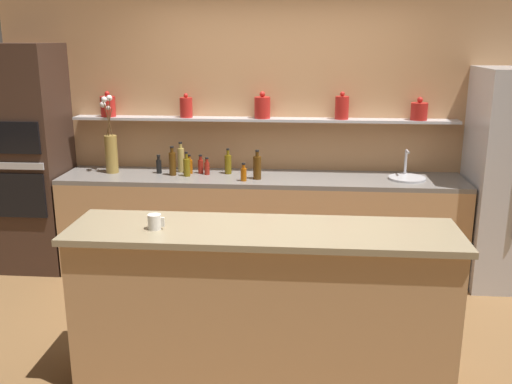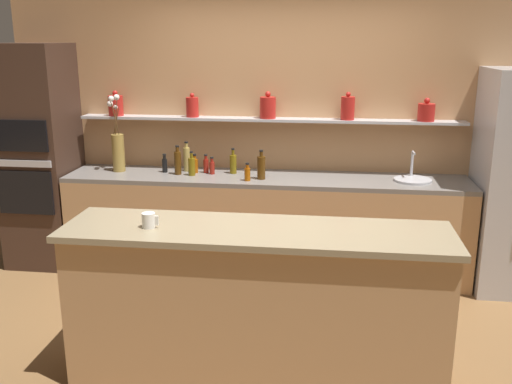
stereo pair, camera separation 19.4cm
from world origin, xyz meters
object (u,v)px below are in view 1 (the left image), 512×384
flower_vase (111,148)px  oven_tower (31,159)px  bottle_sauce_3 (159,165)px  bottle_spirit_5 (257,167)px  bottle_spirit_1 (181,159)px  bottle_sauce_2 (201,166)px  bottle_sauce_9 (244,174)px  sink_fixture (407,177)px  bottle_sauce_6 (207,167)px  coffee_mug (155,222)px  bottle_oil_4 (228,164)px  bottle_sauce_0 (189,166)px  bottle_oil_7 (187,167)px  bottle_spirit_8 (172,163)px

flower_vase → oven_tower: bearing=-176.7°
bottle_sauce_3 → bottle_spirit_5: size_ratio=0.66×
bottle_spirit_1 → bottle_sauce_2: 0.20m
oven_tower → bottle_spirit_5: bearing=-2.6°
bottle_spirit_5 → bottle_sauce_9: bottle_spirit_5 is taller
bottle_spirit_1 → bottle_sauce_2: bottle_spirit_1 is taller
oven_tower → bottle_sauce_9: (2.01, -0.17, -0.06)m
bottle_spirit_1 → bottle_sauce_2: (0.19, -0.05, -0.05)m
sink_fixture → bottle_spirit_1: bearing=176.8°
oven_tower → bottle_spirit_1: (1.39, 0.13, -0.00)m
bottle_sauce_6 → coffee_mug: coffee_mug is taller
bottle_sauce_6 → sink_fixture: bearing=-0.9°
bottle_spirit_1 → coffee_mug: 1.95m
coffee_mug → sink_fixture: bearing=45.1°
bottle_spirit_1 → bottle_oil_4: 0.45m
bottle_sauce_0 → bottle_sauce_3: bearing=-177.0°
bottle_sauce_2 → oven_tower: bearing=-177.0°
bottle_spirit_1 → bottle_oil_7: bearing=-62.2°
flower_vase → bottle_sauce_0: 0.74m
bottle_sauce_6 → bottle_spirit_8: size_ratio=0.60×
bottle_sauce_0 → bottle_sauce_3: 0.28m
oven_tower → bottle_sauce_6: bearing=1.3°
bottle_sauce_2 → bottle_spirit_8: bearing=-158.1°
bottle_oil_4 → bottle_sauce_9: size_ratio=1.47×
bottle_spirit_5 → bottle_sauce_6: 0.49m
bottle_sauce_2 → bottle_sauce_3: (-0.39, -0.03, 0.00)m
bottle_spirit_8 → coffee_mug: bearing=-80.5°
bottle_sauce_2 → bottle_oil_4: 0.26m
bottle_sauce_0 → bottle_sauce_6: bottle_sauce_0 is taller
oven_tower → bottle_oil_4: 1.84m
flower_vase → bottle_spirit_5: size_ratio=2.71×
sink_fixture → bottle_oil_7: bearing=-178.6°
bottle_sauce_6 → bottle_spirit_5: bearing=-15.8°
bottle_oil_7 → coffee_mug: bottle_oil_7 is taller
bottle_oil_7 → sink_fixture: bearing=1.4°
bottle_sauce_3 → flower_vase: bearing=-178.8°
bottle_sauce_0 → bottle_spirit_8: 0.17m
bottle_spirit_8 → bottle_oil_4: bearing=11.8°
bottle_oil_4 → coffee_mug: 1.90m
bottle_oil_7 → bottle_sauce_2: bearing=48.5°
oven_tower → bottle_oil_4: (1.84, 0.09, -0.03)m
flower_vase → bottle_sauce_3: 0.47m
oven_tower → bottle_spirit_8: bearing=-0.6°
bottle_sauce_6 → bottle_sauce_9: 0.42m
bottle_oil_4 → bottle_spirit_5: bottle_spirit_5 is taller
bottle_sauce_6 → bottle_spirit_8: bottle_spirit_8 is taller
bottle_oil_7 → bottle_sauce_9: bottle_oil_7 is taller
bottle_spirit_5 → oven_tower: bearing=177.4°
sink_fixture → bottle_sauce_3: bearing=178.9°
bottle_oil_4 → bottle_spirit_8: bearing=-168.2°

